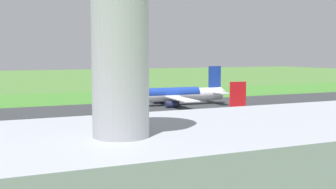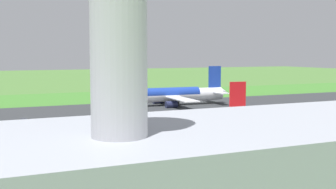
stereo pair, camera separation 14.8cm
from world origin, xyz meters
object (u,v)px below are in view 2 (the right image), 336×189
service_car_followme (25,121)px  airliner_parked_mid (176,121)px  airliner_main (169,95)px  traffic_cone_orange (129,98)px  no_stopping_sign (137,94)px

service_car_followme → airliner_parked_mid: bearing=132.8°
airliner_main → airliner_parked_mid: (25.15, 59.49, -0.65)m
airliner_main → traffic_cone_orange: size_ratio=98.42×
no_stopping_sign → service_car_followme: bearing=45.7°
airliner_parked_mid → traffic_cone_orange: 94.39m
no_stopping_sign → traffic_cone_orange: no_stopping_sign is taller
service_car_followme → airliner_main: bearing=-158.2°
airliner_main → no_stopping_sign: airliner_main is taller
airliner_main → airliner_parked_mid: size_ratio=1.17×
airliner_parked_mid → service_car_followme: airliner_parked_mid is taller
airliner_parked_mid → traffic_cone_orange: bearing=-102.0°
airliner_parked_mid → no_stopping_sign: airliner_parked_mid is taller
airliner_main → airliner_parked_mid: airliner_main is taller
traffic_cone_orange → airliner_parked_mid: bearing=78.0°
airliner_parked_mid → traffic_cone_orange: size_ratio=84.37×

